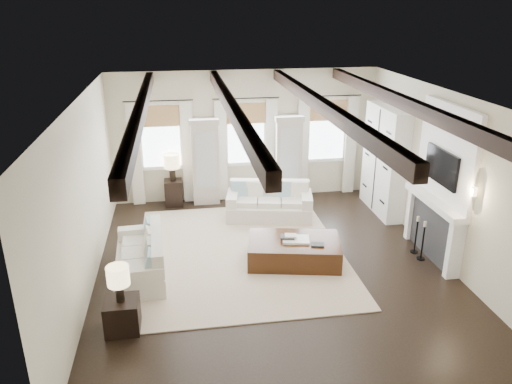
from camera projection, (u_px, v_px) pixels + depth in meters
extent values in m
plane|color=black|center=(274.00, 268.00, 9.37)|extent=(7.50, 7.50, 0.00)
cube|color=beige|center=(246.00, 136.00, 12.26)|extent=(6.50, 0.04, 3.20)
cube|color=beige|center=(342.00, 310.00, 5.34)|extent=(6.50, 0.04, 3.20)
cube|color=beige|center=(84.00, 199.00, 8.32)|extent=(0.04, 7.50, 3.20)
cube|color=beige|center=(446.00, 179.00, 9.27)|extent=(0.04, 7.50, 3.20)
cube|color=white|center=(276.00, 98.00, 8.23)|extent=(6.50, 7.50, 0.04)
cube|color=black|center=(141.00, 109.00, 7.95)|extent=(0.16, 7.40, 0.22)
cube|color=black|center=(231.00, 107.00, 8.16)|extent=(0.16, 7.40, 0.22)
cube|color=black|center=(320.00, 104.00, 8.38)|extent=(0.16, 7.40, 0.22)
cube|color=black|center=(401.00, 101.00, 8.59)|extent=(0.16, 7.40, 0.22)
cube|color=white|center=(161.00, 138.00, 11.91)|extent=(0.90, 0.03, 1.45)
cube|color=#AB7C4C|center=(159.00, 116.00, 11.67)|extent=(0.94, 0.04, 0.50)
cube|color=white|center=(135.00, 155.00, 11.86)|extent=(0.28, 0.08, 2.50)
cube|color=white|center=(188.00, 153.00, 12.04)|extent=(0.28, 0.08, 2.50)
cylinder|color=black|center=(158.00, 101.00, 11.49)|extent=(1.60, 0.02, 0.02)
cube|color=white|center=(246.00, 134.00, 12.21)|extent=(0.90, 0.03, 1.45)
cube|color=#AB7C4C|center=(246.00, 113.00, 11.97)|extent=(0.94, 0.04, 0.50)
cube|color=white|center=(221.00, 151.00, 12.16)|extent=(0.28, 0.08, 2.50)
cube|color=white|center=(271.00, 149.00, 12.35)|extent=(0.28, 0.08, 2.50)
cylinder|color=black|center=(246.00, 98.00, 11.79)|extent=(1.60, 0.02, 0.02)
cube|color=white|center=(327.00, 131.00, 12.51)|extent=(0.90, 0.03, 1.45)
cube|color=#AB7C4C|center=(328.00, 111.00, 12.27)|extent=(0.94, 0.04, 0.50)
cube|color=white|center=(303.00, 148.00, 12.46)|extent=(0.28, 0.08, 2.50)
cube|color=white|center=(350.00, 146.00, 12.65)|extent=(0.28, 0.08, 2.50)
cylinder|color=black|center=(330.00, 96.00, 12.09)|extent=(1.60, 0.02, 0.02)
cube|color=#BEB1A6|center=(205.00, 164.00, 12.12)|extent=(0.64, 0.38, 2.00)
cube|color=#B2B7BA|center=(206.00, 160.00, 11.88)|extent=(0.48, 0.02, 1.40)
cube|color=#BEB1A6|center=(204.00, 121.00, 11.74)|extent=(0.70, 0.42, 0.12)
cube|color=#BEB1A6|center=(288.00, 160.00, 12.42)|extent=(0.64, 0.38, 2.00)
cube|color=#B2B7BA|center=(290.00, 156.00, 12.18)|extent=(0.48, 0.02, 1.40)
cube|color=#BEB1A6|center=(289.00, 118.00, 12.04)|extent=(0.70, 0.42, 0.12)
cube|color=#252528|center=(434.00, 230.00, 9.64)|extent=(0.18, 1.50, 1.10)
cube|color=black|center=(432.00, 238.00, 9.68)|extent=(0.10, 0.90, 0.70)
cube|color=white|center=(455.00, 250.00, 8.87)|extent=(0.26, 0.14, 1.10)
cube|color=white|center=(413.00, 214.00, 10.39)|extent=(0.26, 0.14, 1.10)
cube|color=white|center=(435.00, 201.00, 9.41)|extent=(0.32, 1.90, 0.12)
cube|color=white|center=(447.00, 153.00, 9.09)|extent=(0.10, 1.90, 1.80)
cube|color=black|center=(442.00, 167.00, 9.17)|extent=(0.07, 1.10, 0.64)
cylinder|color=#FFD899|center=(474.00, 192.00, 8.24)|extent=(0.10, 0.10, 0.14)
cube|color=silver|center=(384.00, 160.00, 11.54)|extent=(0.40, 1.70, 2.50)
cube|color=black|center=(376.00, 161.00, 11.51)|extent=(0.01, 0.02, 2.40)
cube|color=#C1AD97|center=(241.00, 253.00, 9.94)|extent=(3.98, 4.72, 0.02)
cube|color=silver|center=(269.00, 211.00, 11.47)|extent=(2.06, 1.23, 0.37)
cube|color=silver|center=(270.00, 189.00, 11.64)|extent=(1.84, 0.55, 0.46)
cube|color=silver|center=(233.00, 198.00, 11.39)|extent=(0.39, 0.86, 0.24)
cube|color=silver|center=(306.00, 199.00, 11.33)|extent=(0.39, 0.86, 0.24)
cube|color=silver|center=(246.00, 201.00, 11.36)|extent=(0.61, 0.64, 0.13)
cube|color=silver|center=(269.00, 202.00, 11.34)|extent=(0.61, 0.64, 0.13)
cube|color=silver|center=(293.00, 202.00, 11.32)|extent=(0.61, 0.64, 0.13)
cube|color=#77A1B2|center=(240.00, 190.00, 11.50)|extent=(0.42, 0.27, 0.40)
cube|color=silver|center=(255.00, 190.00, 11.49)|extent=(0.42, 0.27, 0.40)
cube|color=beige|center=(270.00, 190.00, 11.48)|extent=(0.42, 0.27, 0.40)
cube|color=#77A1B2|center=(285.00, 190.00, 11.47)|extent=(0.42, 0.27, 0.40)
cube|color=silver|center=(299.00, 191.00, 11.46)|extent=(0.42, 0.27, 0.40)
cube|color=silver|center=(140.00, 266.00, 9.08)|extent=(0.94, 1.91, 0.36)
cube|color=silver|center=(157.00, 245.00, 9.00)|extent=(0.29, 1.79, 0.44)
cube|color=silver|center=(139.00, 233.00, 9.73)|extent=(0.81, 0.27, 0.23)
cube|color=silver|center=(139.00, 275.00, 8.23)|extent=(0.81, 0.27, 0.23)
cube|color=silver|center=(137.00, 242.00, 9.46)|extent=(0.56, 0.53, 0.12)
cube|color=silver|center=(137.00, 255.00, 8.99)|extent=(0.56, 0.53, 0.12)
cube|color=silver|center=(136.00, 269.00, 8.52)|extent=(0.56, 0.53, 0.12)
cube|color=#77A1B2|center=(148.00, 229.00, 9.57)|extent=(0.21, 0.38, 0.39)
cube|color=silver|center=(148.00, 239.00, 9.17)|extent=(0.21, 0.38, 0.39)
cube|color=beige|center=(148.00, 250.00, 8.76)|extent=(0.21, 0.38, 0.39)
cube|color=#77A1B2|center=(149.00, 262.00, 8.35)|extent=(0.21, 0.38, 0.39)
cube|color=black|center=(294.00, 251.00, 9.53)|extent=(1.90, 1.40, 0.45)
cube|color=white|center=(296.00, 239.00, 9.45)|extent=(0.57, 0.47, 0.04)
cube|color=#262628|center=(287.00, 237.00, 9.46)|extent=(0.29, 0.25, 0.04)
cube|color=beige|center=(291.00, 236.00, 9.43)|extent=(0.25, 0.21, 0.03)
cube|color=#262628|center=(318.00, 245.00, 9.26)|extent=(0.27, 0.22, 0.03)
cube|color=black|center=(122.00, 315.00, 7.54)|extent=(0.51, 0.51, 0.51)
cylinder|color=black|center=(120.00, 293.00, 7.40)|extent=(0.13, 0.13, 0.28)
cylinder|color=#F9D89E|center=(118.00, 276.00, 7.29)|extent=(0.33, 0.33, 0.30)
cube|color=black|center=(174.00, 193.00, 12.19)|extent=(0.43, 0.43, 0.64)
cylinder|color=black|center=(172.00, 174.00, 12.01)|extent=(0.15, 0.15, 0.32)
cylinder|color=#F9D89E|center=(172.00, 161.00, 11.90)|extent=(0.38, 0.38, 0.34)
cylinder|color=black|center=(421.00, 258.00, 9.71)|extent=(0.16, 0.16, 0.02)
cylinder|color=black|center=(423.00, 243.00, 9.58)|extent=(0.03, 0.03, 0.71)
cylinder|color=beige|center=(425.00, 224.00, 9.44)|extent=(0.06, 0.06, 0.10)
cylinder|color=black|center=(414.00, 252.00, 9.97)|extent=(0.16, 0.16, 0.02)
cylinder|color=black|center=(416.00, 237.00, 9.85)|extent=(0.03, 0.03, 0.69)
cylinder|color=beige|center=(418.00, 219.00, 9.71)|extent=(0.06, 0.06, 0.10)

